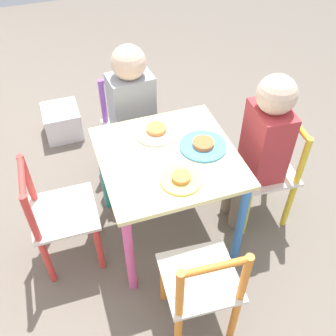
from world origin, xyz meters
TOP-DOWN VIEW (x-y plane):
  - ground_plane at (0.00, 0.00)m, footprint 6.00×6.00m
  - kids_table at (0.00, 0.00)m, footprint 0.54×0.54m
  - chair_yellow at (-0.04, -0.46)m, footprint 0.28×0.28m
  - chair_purple at (0.46, 0.04)m, footprint 0.28×0.28m
  - chair_orange at (-0.46, 0.03)m, footprint 0.28×0.28m
  - chair_red at (0.01, 0.47)m, footprint 0.26×0.26m
  - child_front at (-0.03, -0.40)m, footprint 0.21×0.22m
  - child_right at (0.40, 0.04)m, footprint 0.22×0.21m
  - plate_front at (-0.00, -0.15)m, footprint 0.19×0.19m
  - plate_right at (0.15, 0.00)m, footprint 0.19×0.19m
  - plate_left at (-0.15, 0.00)m, footprint 0.16×0.16m
  - storage_bin at (0.89, 0.36)m, footprint 0.22×0.21m

SIDE VIEW (x-z plane):
  - ground_plane at x=0.00m, z-range 0.00..0.00m
  - storage_bin at x=0.89m, z-range 0.00..0.17m
  - chair_yellow at x=-0.04m, z-range 0.00..0.53m
  - chair_purple at x=0.46m, z-range 0.00..0.53m
  - chair_orange at x=-0.46m, z-range 0.00..0.53m
  - chair_red at x=0.01m, z-range 0.00..0.53m
  - kids_table at x=0.00m, z-range 0.16..0.64m
  - child_right at x=0.40m, z-range 0.07..0.82m
  - child_front at x=-0.03m, z-range 0.07..0.85m
  - plate_front at x=0.00m, z-range 0.47..0.50m
  - plate_left at x=-0.15m, z-range 0.47..0.50m
  - plate_right at x=0.15m, z-range 0.47..0.50m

